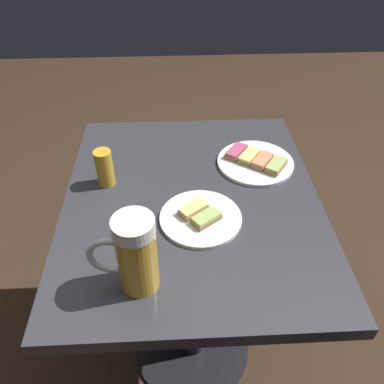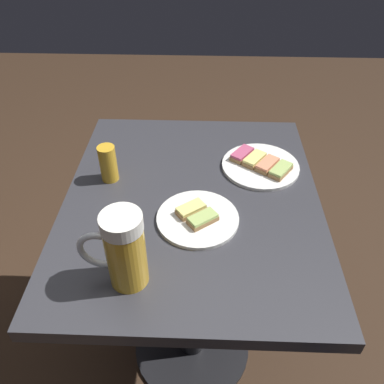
% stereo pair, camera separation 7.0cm
% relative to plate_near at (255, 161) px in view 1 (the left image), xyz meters
% --- Properties ---
extents(ground_plane, '(6.00, 6.00, 0.00)m').
position_rel_plate_near_xyz_m(ground_plane, '(-0.20, -0.14, -0.79)').
color(ground_plane, '#382619').
extents(cafe_table, '(0.68, 0.81, 0.78)m').
position_rel_plate_near_xyz_m(cafe_table, '(-0.20, -0.14, -0.18)').
color(cafe_table, black).
rests_on(cafe_table, ground_plane).
extents(plate_near, '(0.22, 0.22, 0.03)m').
position_rel_plate_near_xyz_m(plate_near, '(0.00, 0.00, 0.00)').
color(plate_near, white).
rests_on(plate_near, cafe_table).
extents(plate_far, '(0.21, 0.21, 0.03)m').
position_rel_plate_near_xyz_m(plate_far, '(-0.18, -0.23, -0.00)').
color(plate_far, white).
rests_on(plate_far, cafe_table).
extents(beer_mug, '(0.14, 0.08, 0.18)m').
position_rel_plate_near_xyz_m(beer_mug, '(-0.32, -0.41, 0.08)').
color(beer_mug, gold).
rests_on(beer_mug, cafe_table).
extents(beer_glass_small, '(0.05, 0.05, 0.11)m').
position_rel_plate_near_xyz_m(beer_glass_small, '(-0.43, -0.07, 0.04)').
color(beer_glass_small, gold).
rests_on(beer_glass_small, cafe_table).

